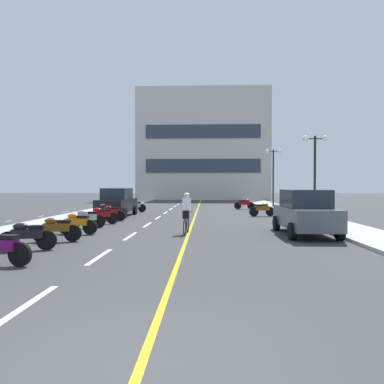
# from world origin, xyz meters

# --- Properties ---
(ground_plane) EXTENTS (140.00, 140.00, 0.00)m
(ground_plane) POSITION_xyz_m (0.00, 21.00, 0.00)
(ground_plane) COLOR #38383A
(curb_left) EXTENTS (2.40, 72.00, 0.12)m
(curb_left) POSITION_xyz_m (-7.20, 24.00, 0.06)
(curb_left) COLOR #A8A8A3
(curb_left) RESTS_ON ground
(curb_right) EXTENTS (2.40, 72.00, 0.12)m
(curb_right) POSITION_xyz_m (7.20, 24.00, 0.06)
(curb_right) COLOR #A8A8A3
(curb_right) RESTS_ON ground
(lane_dash_0) EXTENTS (0.14, 2.20, 0.01)m
(lane_dash_0) POSITION_xyz_m (-2.00, 2.00, 0.00)
(lane_dash_0) COLOR silver
(lane_dash_0) RESTS_ON ground
(lane_dash_1) EXTENTS (0.14, 2.20, 0.01)m
(lane_dash_1) POSITION_xyz_m (-2.00, 6.00, 0.00)
(lane_dash_1) COLOR silver
(lane_dash_1) RESTS_ON ground
(lane_dash_2) EXTENTS (0.14, 2.20, 0.01)m
(lane_dash_2) POSITION_xyz_m (-2.00, 10.00, 0.00)
(lane_dash_2) COLOR silver
(lane_dash_2) RESTS_ON ground
(lane_dash_3) EXTENTS (0.14, 2.20, 0.01)m
(lane_dash_3) POSITION_xyz_m (-2.00, 14.00, 0.00)
(lane_dash_3) COLOR silver
(lane_dash_3) RESTS_ON ground
(lane_dash_4) EXTENTS (0.14, 2.20, 0.01)m
(lane_dash_4) POSITION_xyz_m (-2.00, 18.00, 0.00)
(lane_dash_4) COLOR silver
(lane_dash_4) RESTS_ON ground
(lane_dash_5) EXTENTS (0.14, 2.20, 0.01)m
(lane_dash_5) POSITION_xyz_m (-2.00, 22.00, 0.00)
(lane_dash_5) COLOR silver
(lane_dash_5) RESTS_ON ground
(lane_dash_6) EXTENTS (0.14, 2.20, 0.01)m
(lane_dash_6) POSITION_xyz_m (-2.00, 26.00, 0.00)
(lane_dash_6) COLOR silver
(lane_dash_6) RESTS_ON ground
(lane_dash_7) EXTENTS (0.14, 2.20, 0.01)m
(lane_dash_7) POSITION_xyz_m (-2.00, 30.00, 0.00)
(lane_dash_7) COLOR silver
(lane_dash_7) RESTS_ON ground
(lane_dash_8) EXTENTS (0.14, 2.20, 0.01)m
(lane_dash_8) POSITION_xyz_m (-2.00, 34.00, 0.00)
(lane_dash_8) COLOR silver
(lane_dash_8) RESTS_ON ground
(lane_dash_9) EXTENTS (0.14, 2.20, 0.01)m
(lane_dash_9) POSITION_xyz_m (-2.00, 38.00, 0.00)
(lane_dash_9) COLOR silver
(lane_dash_9) RESTS_ON ground
(lane_dash_10) EXTENTS (0.14, 2.20, 0.01)m
(lane_dash_10) POSITION_xyz_m (-2.00, 42.00, 0.00)
(lane_dash_10) COLOR silver
(lane_dash_10) RESTS_ON ground
(lane_dash_11) EXTENTS (0.14, 2.20, 0.01)m
(lane_dash_11) POSITION_xyz_m (-2.00, 46.00, 0.00)
(lane_dash_11) COLOR silver
(lane_dash_11) RESTS_ON ground
(centre_line_yellow) EXTENTS (0.12, 66.00, 0.01)m
(centre_line_yellow) POSITION_xyz_m (0.25, 24.00, 0.00)
(centre_line_yellow) COLOR gold
(centre_line_yellow) RESTS_ON ground
(office_building) EXTENTS (18.85, 6.29, 15.79)m
(office_building) POSITION_xyz_m (0.54, 48.08, 7.89)
(office_building) COLOR beige
(office_building) RESTS_ON ground
(street_lamp_mid) EXTENTS (1.46, 0.36, 4.78)m
(street_lamp_mid) POSITION_xyz_m (7.29, 17.06, 3.65)
(street_lamp_mid) COLOR black
(street_lamp_mid) RESTS_ON curb_right
(street_lamp_far) EXTENTS (1.46, 0.36, 5.16)m
(street_lamp_far) POSITION_xyz_m (7.07, 28.52, 3.89)
(street_lamp_far) COLOR black
(street_lamp_far) RESTS_ON curb_right
(parked_car_near) EXTENTS (1.94, 4.21, 1.82)m
(parked_car_near) POSITION_xyz_m (4.94, 10.62, 0.92)
(parked_car_near) COLOR black
(parked_car_near) RESTS_ON ground
(parked_car_mid) EXTENTS (2.02, 4.25, 1.82)m
(parked_car_mid) POSITION_xyz_m (-4.80, 18.92, 0.92)
(parked_car_mid) COLOR black
(parked_car_mid) RESTS_ON ground
(motorcycle_2) EXTENTS (1.68, 0.65, 0.92)m
(motorcycle_2) POSITION_xyz_m (-4.48, 6.81, 0.47)
(motorcycle_2) COLOR black
(motorcycle_2) RESTS_ON ground
(motorcycle_3) EXTENTS (1.70, 0.60, 0.92)m
(motorcycle_3) POSITION_xyz_m (-4.29, 8.48, 0.47)
(motorcycle_3) COLOR black
(motorcycle_3) RESTS_ON ground
(motorcycle_4) EXTENTS (1.70, 0.60, 0.92)m
(motorcycle_4) POSITION_xyz_m (-4.28, 10.43, 0.47)
(motorcycle_4) COLOR black
(motorcycle_4) RESTS_ON ground
(motorcycle_5) EXTENTS (1.64, 0.80, 0.92)m
(motorcycle_5) POSITION_xyz_m (-4.58, 12.44, 0.47)
(motorcycle_5) COLOR black
(motorcycle_5) RESTS_ON ground
(motorcycle_6) EXTENTS (1.64, 0.79, 0.92)m
(motorcycle_6) POSITION_xyz_m (-4.40, 14.14, 0.47)
(motorcycle_6) COLOR black
(motorcycle_6) RESTS_ON ground
(motorcycle_7) EXTENTS (1.69, 0.62, 0.92)m
(motorcycle_7) POSITION_xyz_m (-4.38, 15.95, 0.47)
(motorcycle_7) COLOR black
(motorcycle_7) RESTS_ON ground
(motorcycle_8) EXTENTS (1.69, 0.62, 0.92)m
(motorcycle_8) POSITION_xyz_m (4.61, 19.20, 0.47)
(motorcycle_8) COLOR black
(motorcycle_8) RESTS_ON ground
(motorcycle_9) EXTENTS (1.70, 0.60, 0.92)m
(motorcycle_9) POSITION_xyz_m (-4.38, 22.43, 0.47)
(motorcycle_9) COLOR black
(motorcycle_9) RESTS_ON ground
(motorcycle_10) EXTENTS (1.70, 0.60, 0.92)m
(motorcycle_10) POSITION_xyz_m (4.20, 26.02, 0.47)
(motorcycle_10) COLOR black
(motorcycle_10) RESTS_ON ground
(cyclist_rider) EXTENTS (0.42, 1.77, 1.71)m
(cyclist_rider) POSITION_xyz_m (0.16, 10.71, 0.89)
(cyclist_rider) COLOR black
(cyclist_rider) RESTS_ON ground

